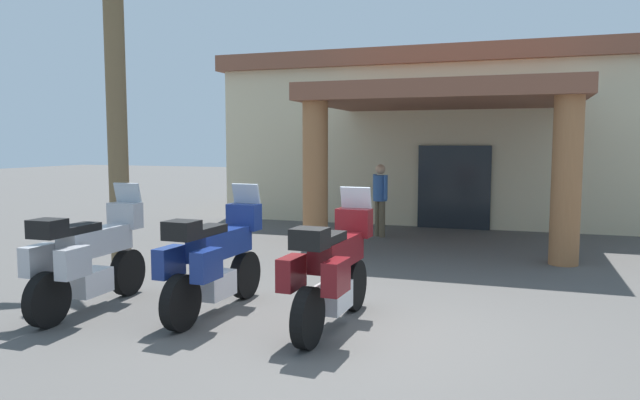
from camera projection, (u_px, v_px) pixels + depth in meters
name	position (u px, v px, depth m)	size (l,w,h in m)	color
ground_plane	(347.00, 334.00, 6.73)	(80.00, 80.00, 0.00)	#514F4C
motel_building	(465.00, 137.00, 17.38)	(13.45, 10.57, 4.61)	beige
motorcycle_silver	(89.00, 257.00, 7.62)	(0.72, 2.21, 1.61)	black
motorcycle_blue	(215.00, 259.00, 7.48)	(0.71, 2.21, 1.61)	black
motorcycle_maroon	(333.00, 269.00, 6.89)	(0.71, 2.21, 1.61)	black
pedestrian	(380.00, 195.00, 13.59)	(0.42, 0.38, 1.68)	brown
palm_tree_roadside	(116.00, 21.00, 9.67)	(1.90, 1.99, 5.84)	brown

